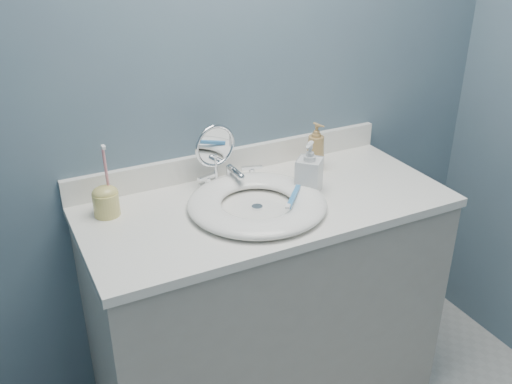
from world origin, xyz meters
TOP-DOWN VIEW (x-y plane):
  - back_wall at (0.00, 1.25)m, footprint 2.20×0.02m
  - vanity_cabinet at (0.00, 0.97)m, footprint 1.20×0.55m
  - countertop at (0.00, 0.97)m, footprint 1.22×0.57m
  - backsplash at (0.00, 1.24)m, footprint 1.22×0.02m
  - basin at (-0.05, 0.94)m, footprint 0.45×0.45m
  - drain at (-0.05, 0.94)m, footprint 0.04×0.04m
  - faucet at (-0.05, 1.14)m, footprint 0.25×0.13m
  - makeup_mirror at (-0.10, 1.16)m, footprint 0.15×0.09m
  - soap_bottle_amber at (0.28, 1.12)m, footprint 0.08×0.08m
  - soap_bottle_clear at (0.16, 0.97)m, footprint 0.12×0.12m
  - toothbrush_holder at (-0.49, 1.12)m, footprint 0.08×0.08m
  - toothbrush_lying at (0.05, 0.89)m, footprint 0.13×0.14m

SIDE VIEW (x-z plane):
  - vanity_cabinet at x=0.00m, z-range 0.00..0.85m
  - countertop at x=0.00m, z-range 0.85..0.88m
  - drain at x=-0.05m, z-range 0.88..0.89m
  - basin at x=-0.05m, z-range 0.88..0.92m
  - faucet at x=-0.05m, z-range 0.87..0.95m
  - toothbrush_lying at x=0.05m, z-range 0.92..0.93m
  - backsplash at x=0.00m, z-range 0.88..0.97m
  - toothbrush_holder at x=-0.49m, z-range 0.82..1.05m
  - soap_bottle_amber at x=0.28m, z-range 0.88..1.06m
  - soap_bottle_clear at x=0.16m, z-range 0.88..1.06m
  - makeup_mirror at x=-0.10m, z-range 0.89..1.12m
  - back_wall at x=0.00m, z-range 0.00..2.40m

